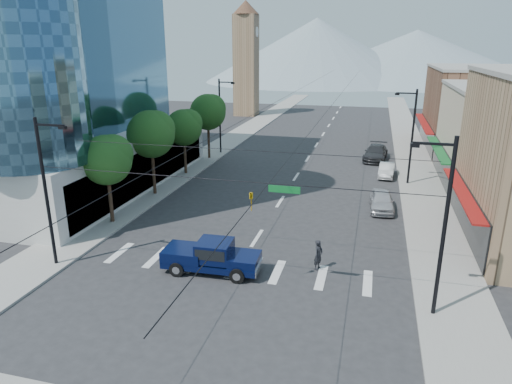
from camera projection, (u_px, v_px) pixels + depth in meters
ground at (231, 279)px, 26.08m from camera, size 160.00×160.00×0.00m
sidewalk_left at (235, 137)px, 65.77m from camera, size 4.00×120.00×0.15m
sidewalk_right at (409, 146)px, 60.03m from camera, size 4.00×120.00×0.15m
shop_far at (481, 111)px, 56.60m from camera, size 12.00×18.00×10.00m
clock_tower at (246, 57)px, 83.86m from camera, size 4.80×4.80×20.40m
mountain_left at (316, 50)px, 164.44m from camera, size 80.00×80.00×22.00m
mountain_right at (415, 56)px, 165.89m from camera, size 90.00×90.00×18.00m
tree_near at (109, 158)px, 32.81m from camera, size 3.65×3.64×6.71m
tree_midnear at (153, 133)px, 39.07m from camera, size 4.09×4.09×7.52m
tree_midfar at (185, 126)px, 45.70m from camera, size 3.65×3.64×6.71m
tree_far at (209, 111)px, 51.97m from camera, size 4.09×4.09×7.52m
signal_rig at (227, 209)px, 23.69m from camera, size 21.80×0.20×9.00m
lamp_pole_nw at (221, 113)px, 54.74m from camera, size 2.00×0.25×9.00m
lamp_pole_ne at (411, 133)px, 42.27m from camera, size 2.00×0.25×9.00m
pickup_truck at (211, 256)px, 26.65m from camera, size 5.85×2.43×1.95m
pedestrian at (318, 255)px, 26.98m from camera, size 0.68×0.80×1.86m
parked_car_near at (382, 201)px, 36.81m from camera, size 2.04×4.67×1.57m
parked_car_mid at (387, 170)px, 46.17m from camera, size 1.73×4.22×1.36m
parked_car_far at (376, 153)px, 52.83m from camera, size 3.00×6.14×1.72m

